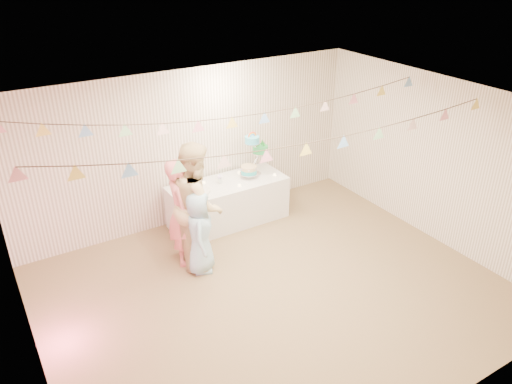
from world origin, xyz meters
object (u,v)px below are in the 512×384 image
person_adult_b (197,204)px  person_adult_a (181,212)px  table (228,202)px  person_child (199,232)px  cake_stand (254,154)px

person_adult_b → person_adult_a: bearing=82.1°
table → person_adult_a: person_adult_a is taller
person_adult_b → person_child: 0.42m
person_child → person_adult_b: bearing=5.0°
person_adult_b → person_child: person_adult_b is taller
person_adult_a → person_adult_b: (0.21, -0.10, 0.12)m
person_adult_a → table: bearing=-42.7°
table → person_child: (-1.02, -1.02, 0.26)m
table → cake_stand: size_ratio=2.70×
person_adult_a → person_adult_b: person_adult_b is taller
cake_stand → person_adult_a: (-1.68, -0.71, -0.29)m
table → person_child: bearing=-134.9°
table → person_adult_a: 1.39m
table → person_adult_a: (-1.13, -0.66, 0.46)m
cake_stand → person_child: size_ratio=0.58×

